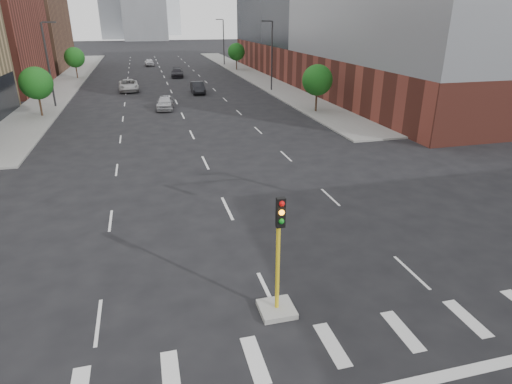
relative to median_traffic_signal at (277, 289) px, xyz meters
name	(u,v)px	position (x,y,z in m)	size (l,w,h in m)	color
sidewalk_left_far	(70,79)	(-15.00, 65.03, -0.90)	(5.00, 92.00, 0.15)	gray
sidewalk_right_far	(249,74)	(15.00, 65.03, -0.90)	(5.00, 92.00, 0.15)	gray
building_left_far_b	(7,34)	(-27.50, 83.03, 5.53)	(20.00, 24.00, 13.00)	brown
building_right_main	(366,6)	(29.50, 51.03, 10.03)	(24.00, 70.00, 22.00)	brown
median_traffic_signal	(277,289)	(0.00, 0.00, 0.00)	(1.20, 1.20, 4.40)	#999993
streetlight_right_a	(271,53)	(13.41, 46.03, 4.04)	(1.60, 0.22, 9.07)	#2D2D30
streetlight_right_b	(223,40)	(13.41, 81.03, 4.04)	(1.60, 0.22, 9.07)	#2D2D30
streetlight_left	(49,61)	(-13.41, 41.03, 4.04)	(1.60, 0.22, 9.07)	#2D2D30
tree_left_near	(36,83)	(-14.00, 36.03, 2.42)	(3.20, 3.20, 4.85)	#382619
tree_left_far	(74,57)	(-14.00, 66.03, 2.42)	(3.20, 3.20, 4.85)	#382619
tree_right_near	(317,80)	(14.00, 31.03, 2.42)	(3.20, 3.20, 4.85)	#382619
tree_right_far	(236,52)	(14.00, 71.03, 2.42)	(3.20, 3.20, 4.85)	#382619
car_near_left	(165,102)	(-1.50, 36.83, -0.22)	(1.78, 4.43, 1.51)	#AEAFB3
car_mid_right	(198,88)	(3.37, 46.60, -0.23)	(1.58, 4.54, 1.49)	black
car_far_left	(129,85)	(-5.60, 50.88, -0.20)	(2.56, 5.55, 1.54)	silver
car_deep_right	(177,73)	(2.17, 64.10, -0.27)	(1.97, 4.84, 1.40)	black
car_distant	(149,62)	(-1.89, 83.44, -0.25)	(1.72, 4.27, 1.46)	silver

